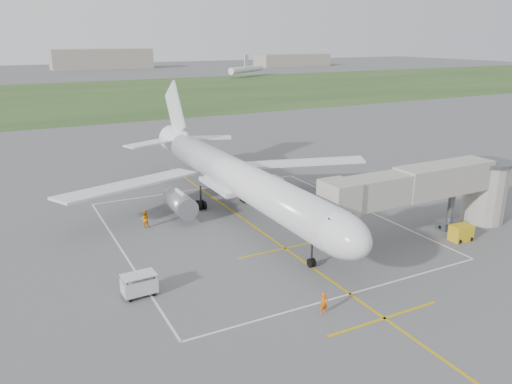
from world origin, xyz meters
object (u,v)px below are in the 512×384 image
airliner (237,177)px  baggage_cart (139,285)px  gpu_unit (461,233)px  ramp_worker_nose (324,303)px  ramp_worker_wing (145,219)px  jet_bridge (438,188)px

airliner → baggage_cart: size_ratio=17.52×
gpu_unit → ramp_worker_nose: 20.67m
baggage_cart → ramp_worker_wing: size_ratio=1.40×
airliner → gpu_unit: airliner is taller
airliner → jet_bridge: bearing=-42.2°
jet_bridge → baggage_cart: size_ratio=8.77×
airliner → baggage_cart: (-14.76, -13.33, -3.46)m
ramp_worker_nose → airliner: bearing=88.2°
airliner → jet_bridge: size_ratio=2.00×
jet_bridge → baggage_cart: bearing=178.3°
ramp_worker_nose → ramp_worker_wing: (-6.82, 23.01, 0.12)m
airliner → ramp_worker_nose: size_ratio=28.00×
gpu_unit → ramp_worker_wing: (-26.85, 17.92, 0.16)m
airliner → jet_bridge: 21.22m
ramp_worker_wing → airliner: bearing=-168.4°
gpu_unit → ramp_worker_nose: size_ratio=1.32×
jet_bridge → baggage_cart: (-30.48, 0.93, -3.82)m
ramp_worker_nose → ramp_worker_wing: size_ratio=0.88×
gpu_unit → baggage_cart: bearing=176.0°
jet_bridge → ramp_worker_nose: bearing=-157.6°
baggage_cart → ramp_worker_nose: (11.22, -8.86, -0.09)m
jet_bridge → gpu_unit: jet_bridge is taller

